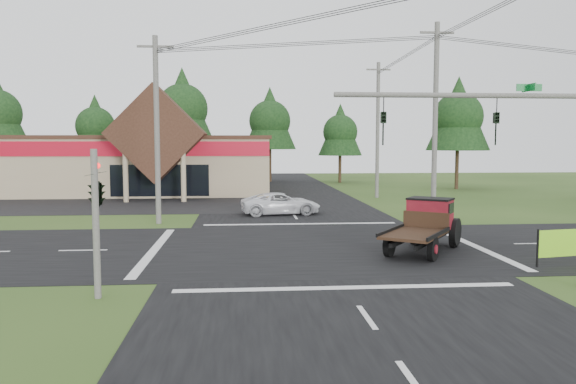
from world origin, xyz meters
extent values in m
plane|color=#2E4A1A|center=(0.00, 0.00, 0.00)|extent=(120.00, 120.00, 0.00)
cube|color=black|center=(0.00, 0.00, 0.01)|extent=(12.00, 120.00, 0.02)
cube|color=black|center=(0.00, 0.00, 0.01)|extent=(120.00, 12.00, 0.02)
cube|color=black|center=(-14.00, 19.00, 0.01)|extent=(28.00, 14.00, 0.02)
cube|color=tan|center=(-16.00, 30.00, 2.50)|extent=(30.00, 15.00, 5.00)
cube|color=#392017|center=(-16.00, 30.00, 5.05)|extent=(30.40, 15.40, 0.30)
cube|color=maroon|center=(-16.00, 22.45, 4.10)|extent=(30.00, 0.12, 1.20)
cube|color=#392017|center=(-10.00, 21.50, 5.30)|extent=(7.78, 4.00, 7.78)
cylinder|color=tan|center=(-12.20, 19.80, 2.00)|extent=(0.40, 0.40, 4.00)
cylinder|color=tan|center=(-7.80, 19.80, 2.00)|extent=(0.40, 0.40, 4.00)
cube|color=black|center=(-10.00, 22.48, 1.50)|extent=(8.00, 0.08, 2.60)
cylinder|color=#595651|center=(3.50, -7.50, 6.00)|extent=(8.00, 0.16, 0.16)
imported|color=black|center=(4.50, -7.50, 5.00)|extent=(0.16, 0.20, 1.00)
imported|color=black|center=(1.00, -7.50, 5.00)|extent=(0.16, 0.20, 1.00)
cube|color=#0C6626|center=(5.50, -7.50, 6.25)|extent=(0.80, 0.04, 0.22)
cylinder|color=#595651|center=(-7.50, -7.50, 2.20)|extent=(0.20, 0.20, 4.40)
imported|color=black|center=(-7.50, -7.30, 3.70)|extent=(0.53, 2.48, 1.00)
sphere|color=#FF0C0C|center=(-7.50, -7.15, 3.90)|extent=(0.18, 0.18, 0.18)
cylinder|color=#595651|center=(-8.00, 8.00, 5.25)|extent=(0.30, 0.30, 10.50)
cube|color=#595651|center=(-8.00, 8.00, 9.90)|extent=(2.00, 0.12, 0.12)
cylinder|color=#595651|center=(8.00, 8.00, 5.75)|extent=(0.30, 0.30, 11.50)
cube|color=#595651|center=(8.00, 8.00, 10.90)|extent=(2.00, 0.12, 0.12)
cylinder|color=#595651|center=(8.00, 22.00, 5.60)|extent=(0.30, 0.30, 11.20)
cube|color=#595651|center=(8.00, 22.00, 10.60)|extent=(2.00, 0.12, 0.12)
cylinder|color=#332316|center=(-20.00, 42.00, 1.75)|extent=(0.36, 0.36, 3.50)
cone|color=black|center=(-20.00, 42.00, 6.80)|extent=(5.60, 5.60, 6.60)
sphere|color=black|center=(-20.00, 42.00, 6.50)|extent=(4.40, 4.40, 4.40)
cylinder|color=#332316|center=(-10.00, 41.00, 2.27)|extent=(0.36, 0.36, 4.55)
cone|color=black|center=(-10.00, 41.00, 8.84)|extent=(7.28, 7.28, 8.58)
sphere|color=black|center=(-10.00, 41.00, 8.45)|extent=(5.72, 5.72, 5.72)
cylinder|color=#332316|center=(0.00, 42.00, 1.92)|extent=(0.36, 0.36, 3.85)
cone|color=black|center=(0.00, 42.00, 7.48)|extent=(6.16, 6.16, 7.26)
sphere|color=black|center=(0.00, 42.00, 7.15)|extent=(4.84, 4.84, 4.84)
cylinder|color=#332316|center=(8.00, 40.00, 1.57)|extent=(0.36, 0.36, 3.15)
cone|color=black|center=(8.00, 40.00, 6.12)|extent=(5.04, 5.04, 5.94)
sphere|color=black|center=(8.00, 40.00, 5.85)|extent=(3.96, 3.96, 3.96)
cylinder|color=#332316|center=(18.00, 30.00, 1.92)|extent=(0.36, 0.36, 3.85)
cone|color=black|center=(18.00, 30.00, 7.48)|extent=(6.16, 6.16, 7.26)
sphere|color=black|center=(18.00, 30.00, 7.15)|extent=(4.84, 4.84, 4.84)
imported|color=white|center=(-0.80, 11.49, 0.70)|extent=(5.32, 2.98, 1.40)
camera|label=1|loc=(-3.21, -24.12, 4.57)|focal=35.00mm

